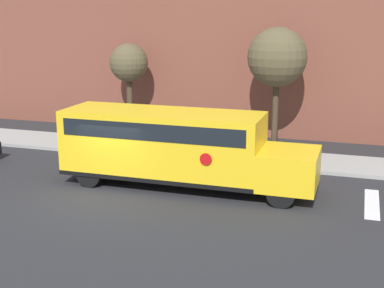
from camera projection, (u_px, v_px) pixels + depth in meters
ground_plane at (106, 194)px, 19.85m from camera, size 60.00×60.00×0.00m
sidewalk_strip at (167, 150)px, 25.84m from camera, size 44.00×3.00×0.15m
building_backdrop at (205, 33)px, 30.55m from camera, size 32.00×4.00×10.80m
school_bus at (175, 144)px, 20.42m from camera, size 9.74×2.57×2.93m
tree_near_sidewalk at (129, 64)px, 28.59m from camera, size 2.06×2.06×4.97m
tree_far_sidewalk at (277, 58)px, 25.61m from camera, size 2.87×2.87×5.92m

